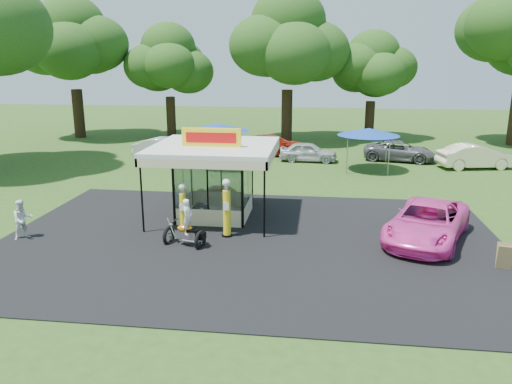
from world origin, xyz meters
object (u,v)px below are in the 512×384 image
(gas_pump_right, at_px, (227,209))
(spectator_west, at_px, (23,219))
(kiosk_car, at_px, (224,194))
(tent_east, at_px, (368,132))
(a_frame_sign, at_px, (505,257))
(gas_pump_left, at_px, (183,210))
(bg_car_c, at_px, (308,152))
(gas_station_kiosk, at_px, (215,179))
(bg_car_a, at_px, (167,149))
(bg_car_e, at_px, (475,156))
(bg_car_b, at_px, (273,145))
(motorcycle, at_px, (187,227))
(pink_sedan, at_px, (427,222))
(bg_car_d, at_px, (400,151))
(tent_west, at_px, (217,128))

(gas_pump_right, distance_m, spectator_west, 8.24)
(kiosk_car, bearing_deg, tent_east, -41.32)
(gas_pump_right, height_order, a_frame_sign, gas_pump_right)
(gas_pump_left, distance_m, bg_car_c, 16.75)
(gas_station_kiosk, xyz_separation_m, bg_car_a, (-6.22, 12.69, -0.98))
(gas_station_kiosk, relative_size, bg_car_e, 1.10)
(bg_car_e, height_order, tent_east, tent_east)
(gas_station_kiosk, height_order, bg_car_c, gas_station_kiosk)
(kiosk_car, xyz_separation_m, bg_car_a, (-6.22, 10.49, 0.32))
(gas_station_kiosk, distance_m, bg_car_b, 15.71)
(motorcycle, relative_size, tent_east, 0.50)
(spectator_west, distance_m, bg_car_c, 20.63)
(gas_pump_left, bearing_deg, tent_east, 57.49)
(gas_pump_left, bearing_deg, a_frame_sign, -10.31)
(gas_station_kiosk, height_order, bg_car_b, gas_station_kiosk)
(gas_pump_left, height_order, pink_sedan, gas_pump_left)
(kiosk_car, height_order, spectator_west, spectator_west)
(pink_sedan, xyz_separation_m, bg_car_d, (1.38, 16.73, -0.08))
(a_frame_sign, bearing_deg, bg_car_d, 104.16)
(kiosk_car, distance_m, bg_car_d, 16.24)
(gas_pump_left, distance_m, bg_car_b, 18.21)
(gas_pump_left, xyz_separation_m, tent_east, (8.62, 13.53, 1.48))
(gas_station_kiosk, height_order, bg_car_d, gas_station_kiosk)
(motorcycle, xyz_separation_m, spectator_west, (-6.79, 0.00, 0.05))
(kiosk_car, height_order, bg_car_a, bg_car_a)
(a_frame_sign, relative_size, bg_car_c, 0.23)
(gas_station_kiosk, relative_size, motorcycle, 2.71)
(a_frame_sign, height_order, tent_west, tent_west)
(tent_east, bearing_deg, motorcycle, -118.58)
(gas_pump_right, height_order, bg_car_d, gas_pump_right)
(motorcycle, distance_m, pink_sedan, 9.53)
(bg_car_b, bearing_deg, spectator_west, 138.11)
(bg_car_a, bearing_deg, gas_pump_right, -140.08)
(gas_pump_right, bearing_deg, motorcycle, -137.40)
(gas_pump_right, distance_m, bg_car_a, 16.92)
(motorcycle, distance_m, tent_east, 17.06)
(kiosk_car, xyz_separation_m, pink_sedan, (9.03, -4.26, 0.30))
(pink_sedan, relative_size, spectator_west, 3.43)
(a_frame_sign, height_order, kiosk_car, kiosk_car)
(gas_pump_right, height_order, bg_car_a, gas_pump_right)
(kiosk_car, distance_m, bg_car_a, 12.20)
(a_frame_sign, height_order, tent_east, tent_east)
(motorcycle, bearing_deg, gas_pump_left, 124.87)
(gas_pump_left, distance_m, tent_east, 16.11)
(bg_car_c, distance_m, tent_west, 6.89)
(gas_pump_right, bearing_deg, spectator_west, -171.30)
(motorcycle, xyz_separation_m, bg_car_e, (15.35, 16.48, 0.03))
(a_frame_sign, bearing_deg, kiosk_car, 160.40)
(gas_pump_left, distance_m, a_frame_sign, 12.18)
(tent_west, height_order, tent_east, tent_west)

